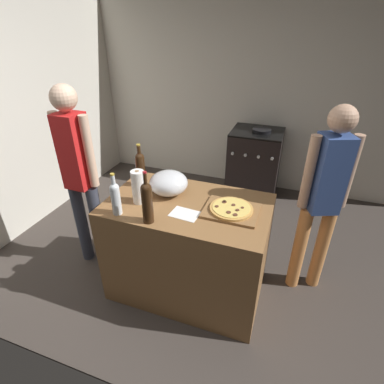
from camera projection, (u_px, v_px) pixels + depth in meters
The scene contains 15 objects.
ground_plane at pixel (209, 237), 3.41m from camera, with size 4.70×3.50×0.02m, color #3F3833.
kitchen_wall_rear at pixel (245, 93), 3.99m from camera, with size 4.70×0.10×2.60m, color silver.
kitchen_wall_left at pixel (34, 105), 3.38m from camera, with size 0.10×3.50×2.60m, color silver.
counter at pixel (188, 248), 2.55m from camera, with size 1.27×0.77×0.89m, color olive.
cutting_board at pixel (231, 211), 2.23m from camera, with size 0.40×0.32×0.02m, color olive.
pizza at pixel (231, 208), 2.21m from camera, with size 0.32×0.32×0.03m.
mixing_bowl at pixel (169, 183), 2.42m from camera, with size 0.31×0.31×0.19m.
paper_towel_roll at pixel (138, 187), 2.29m from camera, with size 0.10×0.10×0.27m.
wine_bottle_dark at pixel (147, 201), 2.04m from camera, with size 0.08×0.08×0.39m.
wine_bottle_amber at pixel (115, 197), 2.15m from camera, with size 0.07×0.07×0.33m.
wine_bottle_green at pixel (140, 168), 2.51m from camera, with size 0.08×0.08×0.37m.
recipe_sheet at pixel (185, 214), 2.20m from camera, with size 0.21×0.15×0.00m, color white.
stove at pixel (254, 165), 3.99m from camera, with size 0.64×0.60×0.97m.
person_in_stripes at pixel (79, 171), 2.59m from camera, with size 0.37×0.21×1.73m.
person_in_red at pixel (324, 195), 2.34m from camera, with size 0.36×0.27×1.65m.
Camera 1 is at (0.73, -1.16, 2.13)m, focal length 28.07 mm.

